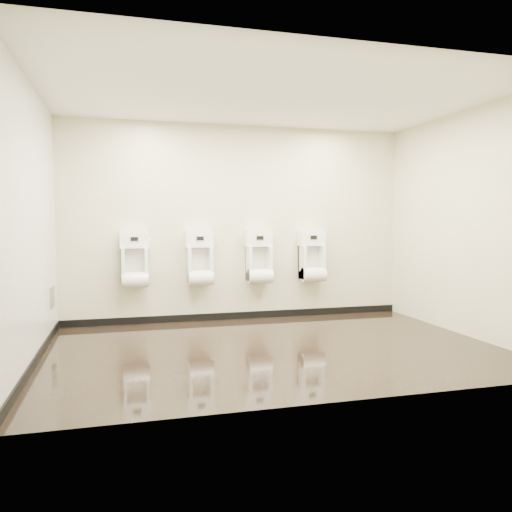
{
  "coord_description": "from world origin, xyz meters",
  "views": [
    {
      "loc": [
        -1.63,
        -5.3,
        1.43
      ],
      "look_at": [
        -0.06,
        0.55,
        1.0
      ],
      "focal_mm": 35.0,
      "sensor_mm": 36.0,
      "label": 1
    }
  ],
  "objects_px": {
    "access_panel": "(52,297)",
    "urinal_0": "(135,264)",
    "urinal_2": "(259,261)",
    "urinal_1": "(200,262)",
    "urinal_3": "(312,260)"
  },
  "relations": [
    {
      "from": "access_panel",
      "to": "urinal_3",
      "type": "distance_m",
      "value": 3.61
    },
    {
      "from": "access_panel",
      "to": "urinal_1",
      "type": "distance_m",
      "value": 1.96
    },
    {
      "from": "access_panel",
      "to": "urinal_2",
      "type": "distance_m",
      "value": 2.8
    },
    {
      "from": "urinal_0",
      "to": "urinal_2",
      "type": "height_order",
      "value": "same"
    },
    {
      "from": "urinal_1",
      "to": "urinal_2",
      "type": "height_order",
      "value": "same"
    },
    {
      "from": "urinal_1",
      "to": "urinal_3",
      "type": "distance_m",
      "value": 1.68
    },
    {
      "from": "access_panel",
      "to": "urinal_2",
      "type": "relative_size",
      "value": 0.34
    },
    {
      "from": "access_panel",
      "to": "urinal_0",
      "type": "relative_size",
      "value": 0.34
    },
    {
      "from": "urinal_0",
      "to": "urinal_1",
      "type": "distance_m",
      "value": 0.89
    },
    {
      "from": "urinal_0",
      "to": "urinal_1",
      "type": "xyz_separation_m",
      "value": [
        0.89,
        0.0,
        0.0
      ]
    },
    {
      "from": "urinal_1",
      "to": "urinal_3",
      "type": "bearing_deg",
      "value": 0.0
    },
    {
      "from": "urinal_0",
      "to": "urinal_2",
      "type": "relative_size",
      "value": 1.0
    },
    {
      "from": "urinal_3",
      "to": "access_panel",
      "type": "bearing_deg",
      "value": -173.31
    },
    {
      "from": "access_panel",
      "to": "urinal_0",
      "type": "height_order",
      "value": "urinal_0"
    },
    {
      "from": "access_panel",
      "to": "urinal_0",
      "type": "bearing_deg",
      "value": 22.73
    }
  ]
}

